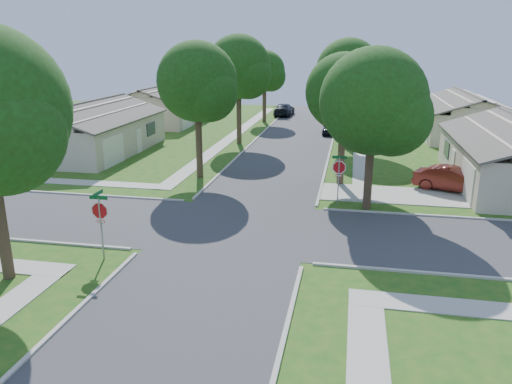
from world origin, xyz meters
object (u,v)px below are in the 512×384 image
object	(u,v)px
tree_e_far	(350,70)
car_curb_east	(331,127)
tree_w_far	(265,73)
car_curb_west	(284,110)
tree_e_near	(345,96)
tree_w_near	(198,85)
tree_ne_corner	(374,107)
tree_e_mid	(349,74)
car_driveway	(453,179)
tree_w_mid	(239,70)
stop_sign_ne	(339,169)
house_nw_far	(165,109)
house_ne_far	(464,120)
house_nw_near	(90,134)
stop_sign_sw	(100,214)

from	to	relation	value
tree_e_far	car_curb_east	xyz separation A→B (m)	(-1.55, -6.45, -5.30)
tree_w_far	car_curb_west	world-z (taller)	tree_w_far
tree_e_near	tree_w_near	size ratio (longest dim) A/B	0.92
tree_w_near	car_curb_east	bearing A→B (deg)	67.08
tree_ne_corner	tree_w_near	bearing A→B (deg)	156.44
tree_e_mid	car_driveway	bearing A→B (deg)	-61.28
tree_w_mid	tree_ne_corner	xyz separation A→B (m)	(11.00, -16.80, -0.90)
stop_sign_ne	house_nw_far	distance (m)	34.26
tree_w_far	car_curb_east	world-z (taller)	tree_w_far
house_ne_far	car_curb_east	xyz separation A→B (m)	(-12.79, -1.44, -0.84)
house_nw_far	car_driveway	bearing A→B (deg)	-40.28
car_curb_west	car_driveway	bearing A→B (deg)	117.14
car_driveway	car_curb_west	world-z (taller)	car_driveway
car_driveway	house_nw_far	bearing A→B (deg)	72.18
stop_sign_ne	house_nw_near	world-z (taller)	house_nw_near
tree_w_near	house_nw_far	size ratio (longest dim) A/B	0.66
stop_sign_ne	house_nw_far	size ratio (longest dim) A/B	0.22
tree_ne_corner	car_curb_west	world-z (taller)	tree_ne_corner
tree_w_near	house_nw_far	bearing A→B (deg)	116.27
stop_sign_ne	tree_w_mid	size ratio (longest dim) A/B	0.31
house_nw_far	car_curb_east	bearing A→B (deg)	-13.03
tree_e_mid	tree_w_mid	size ratio (longest dim) A/B	0.96
tree_e_far	house_nw_near	size ratio (longest dim) A/B	0.64
stop_sign_sw	car_curb_west	world-z (taller)	stop_sign_sw
tree_e_near	house_ne_far	xyz separation A→B (m)	(11.24, 19.99, -4.13)
tree_e_far	tree_w_mid	distance (m)	16.05
tree_e_far	tree_w_near	size ratio (longest dim) A/B	0.97
stop_sign_sw	car_curb_east	distance (m)	33.23
tree_e_mid	car_curb_west	size ratio (longest dim) A/B	1.80
tree_e_mid	tree_w_mid	xyz separation A→B (m)	(-9.40, 0.00, 0.24)
tree_e_mid	house_ne_far	bearing A→B (deg)	35.42
tree_e_near	tree_e_far	xyz separation A→B (m)	(0.00, 25.00, 0.34)
car_driveway	house_ne_far	bearing A→B (deg)	9.98
tree_w_near	tree_ne_corner	size ratio (longest dim) A/B	1.04
car_curb_east	house_nw_far	bearing A→B (deg)	166.79
house_nw_near	car_curb_west	xyz separation A→B (m)	(12.79, 24.77, -0.77)
tree_w_mid	house_nw_far	xyz separation A→B (m)	(-11.35, 10.99, -4.97)
stop_sign_sw	house_nw_far	bearing A→B (deg)	107.10
house_nw_near	car_curb_east	distance (m)	22.95
tree_e_far	tree_w_near	distance (m)	26.71
tree_w_near	house_ne_far	distance (m)	29.10
stop_sign_sw	car_curb_east	bearing A→B (deg)	76.24
tree_e_mid	tree_ne_corner	distance (m)	16.89
house_nw_far	tree_e_mid	bearing A→B (deg)	-27.91
tree_w_near	house_ne_far	size ratio (longest dim) A/B	0.66
tree_w_near	tree_e_near	bearing A→B (deg)	-0.00
car_curb_east	stop_sign_ne	bearing A→B (deg)	-86.43
tree_w_near	tree_w_mid	world-z (taller)	tree_w_mid
house_nw_near	house_nw_far	distance (m)	17.00
stop_sign_sw	house_ne_far	size ratio (longest dim) A/B	0.22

